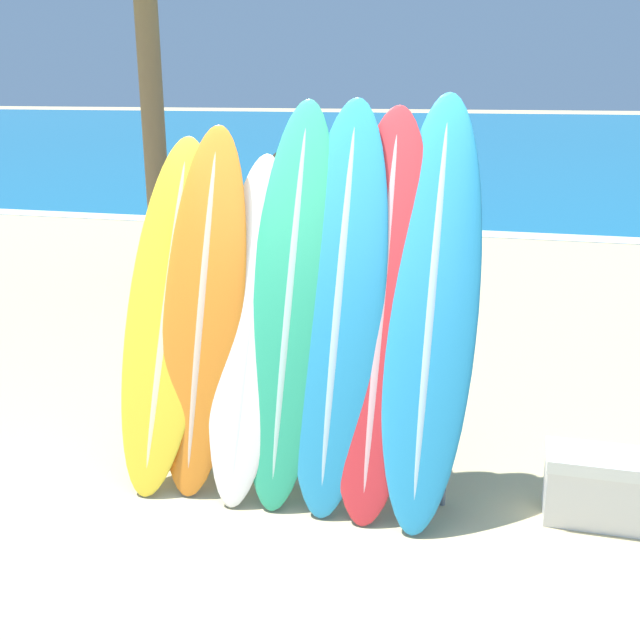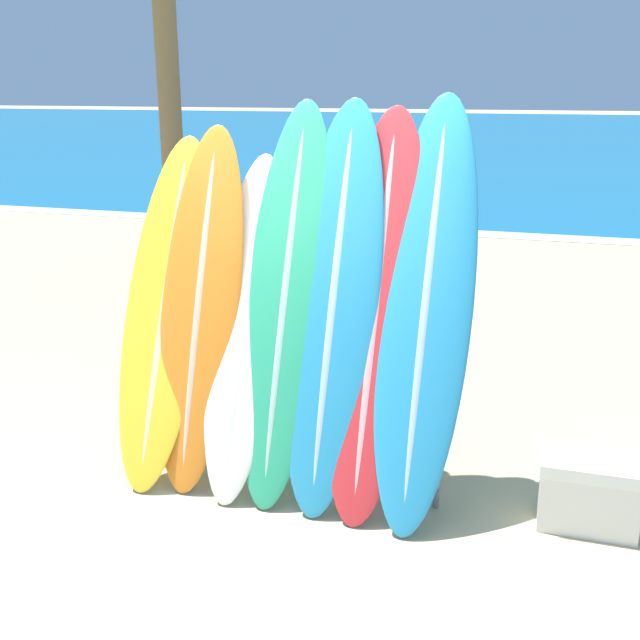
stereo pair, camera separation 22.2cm
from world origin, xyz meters
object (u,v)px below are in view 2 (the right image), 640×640
object	(u,v)px
surfboard_slot_1	(200,308)
cooler_box	(589,492)
surfboard_slot_6	(426,308)
person_near_water	(232,248)
surfboard_slot_2	(245,326)
surfboard_slot_0	(165,310)
person_mid_beach	(295,224)
surfboard_slot_5	(375,311)
surfboard_slot_4	(334,304)
surfboard_rack	(284,418)
surfboard_slot_3	(286,301)

from	to	relation	value
surfboard_slot_1	cooler_box	world-z (taller)	surfboard_slot_1
surfboard_slot_6	person_near_water	world-z (taller)	surfboard_slot_6
surfboard_slot_2	person_near_water	xyz separation A→B (m)	(-1.24, 2.68, -0.12)
surfboard_slot_0	surfboard_slot_6	distance (m)	1.70
surfboard_slot_2	person_mid_beach	bearing A→B (deg)	104.14
surfboard_slot_2	surfboard_slot_5	distance (m)	0.83
surfboard_slot_4	surfboard_slot_5	xyz separation A→B (m)	(0.26, 0.01, -0.02)
cooler_box	surfboard_slot_0	bearing A→B (deg)	179.49
surfboard_rack	surfboard_slot_6	distance (m)	1.15
surfboard_slot_3	surfboard_slot_1	bearing A→B (deg)	-175.63
surfboard_rack	person_mid_beach	size ratio (longest dim) A/B	1.12
surfboard_slot_6	person_near_water	bearing A→B (deg)	132.25
surfboard_slot_2	surfboard_slot_5	size ratio (longest dim) A/B	0.87
surfboard_slot_0	surfboard_slot_4	world-z (taller)	surfboard_slot_4
surfboard_slot_3	surfboard_rack	bearing A→B (deg)	-83.14
surfboard_slot_1	surfboard_slot_4	bearing A→B (deg)	3.14
surfboard_slot_6	surfboard_slot_1	bearing A→B (deg)	-177.04
surfboard_slot_1	person_near_water	xyz separation A→B (m)	(-0.93, 2.67, -0.21)
surfboard_slot_3	surfboard_slot_4	world-z (taller)	surfboard_slot_4
surfboard_rack	surfboard_slot_2	distance (m)	0.64
surfboard_slot_0	surfboard_slot_3	size ratio (longest dim) A/B	0.90
surfboard_slot_2	surfboard_slot_6	world-z (taller)	surfboard_slot_6
surfboard_rack	person_near_water	distance (m)	3.15
surfboard_slot_1	surfboard_slot_4	size ratio (longest dim) A/B	0.93
surfboard_slot_0	surfboard_slot_3	bearing A→B (deg)	1.53
person_near_water	surfboard_slot_4	bearing A→B (deg)	38.10
surfboard_slot_0	cooler_box	distance (m)	2.84
surfboard_slot_4	surfboard_slot_5	distance (m)	0.26
surfboard_rack	surfboard_slot_6	size ratio (longest dim) A/B	0.82
surfboard_slot_2	surfboard_slot_3	world-z (taller)	surfboard_slot_3
surfboard_rack	cooler_box	xyz separation A→B (m)	(1.86, 0.06, -0.25)
person_near_water	surfboard_slot_3	bearing A→B (deg)	33.22
person_mid_beach	surfboard_slot_0	bearing A→B (deg)	113.39
surfboard_rack	surfboard_slot_0	bearing A→B (deg)	174.27
surfboard_slot_6	person_near_water	size ratio (longest dim) A/B	1.46
surfboard_slot_5	person_near_water	size ratio (longest dim) A/B	1.41
person_mid_beach	surfboard_slot_1	bearing A→B (deg)	117.20
surfboard_slot_0	surfboard_slot_2	world-z (taller)	surfboard_slot_0
person_mid_beach	cooler_box	bearing A→B (deg)	146.41
surfboard_rack	person_mid_beach	distance (m)	4.12
surfboard_slot_5	surfboard_slot_0	bearing A→B (deg)	-178.39
surfboard_slot_2	surfboard_slot_6	size ratio (longest dim) A/B	0.84
person_near_water	person_mid_beach	world-z (taller)	person_mid_beach
surfboard_slot_1	person_mid_beach	xyz separation A→B (m)	(-0.66, 3.83, -0.15)
surfboard_rack	cooler_box	bearing A→B (deg)	1.84
surfboard_slot_0	surfboard_slot_6	bearing A→B (deg)	1.79
surfboard_slot_1	surfboard_slot_5	world-z (taller)	surfboard_slot_5
surfboard_slot_0	person_mid_beach	distance (m)	3.83
surfboard_slot_1	surfboard_slot_5	size ratio (longest dim) A/B	0.95
surfboard_slot_4	person_mid_beach	size ratio (longest dim) A/B	1.36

